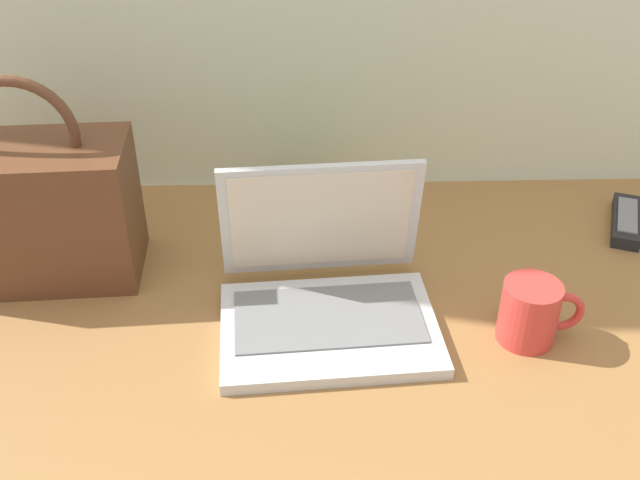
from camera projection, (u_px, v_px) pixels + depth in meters
desk at (313, 314)px, 1.13m from camera, size 1.60×0.76×0.03m
laptop at (326, 290)px, 1.08m from camera, size 0.32×0.28×0.22m
coffee_mug at (531, 312)px, 1.03m from camera, size 0.12×0.08×0.09m
remote_control_near at (626, 221)px, 1.30m from camera, size 0.10×0.17×0.02m
handbag at (35, 209)px, 1.13m from camera, size 0.31×0.18×0.33m
book_stack at (304, 207)px, 1.30m from camera, size 0.20×0.16×0.06m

